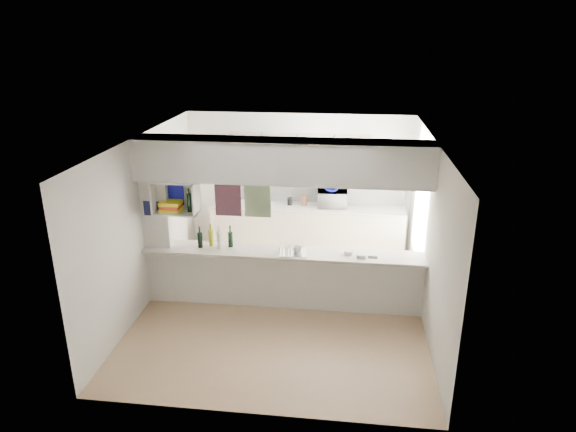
# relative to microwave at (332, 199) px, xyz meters

# --- Properties ---
(floor) EXTENTS (4.80, 4.80, 0.00)m
(floor) POSITION_rel_microwave_xyz_m (-0.66, -2.14, -1.07)
(floor) COLOR tan
(floor) RESTS_ON ground
(ceiling) EXTENTS (4.80, 4.80, 0.00)m
(ceiling) POSITION_rel_microwave_xyz_m (-0.66, -2.14, 1.53)
(ceiling) COLOR white
(ceiling) RESTS_ON wall_back
(wall_back) EXTENTS (4.20, 0.00, 4.20)m
(wall_back) POSITION_rel_microwave_xyz_m (-0.66, 0.26, 0.23)
(wall_back) COLOR silver
(wall_back) RESTS_ON floor
(wall_left) EXTENTS (0.00, 4.80, 4.80)m
(wall_left) POSITION_rel_microwave_xyz_m (-2.76, -2.14, 0.23)
(wall_left) COLOR silver
(wall_left) RESTS_ON floor
(wall_right) EXTENTS (0.00, 4.80, 4.80)m
(wall_right) POSITION_rel_microwave_xyz_m (1.44, -2.14, 0.23)
(wall_right) COLOR silver
(wall_right) RESTS_ON floor
(servery_partition) EXTENTS (4.20, 0.50, 2.60)m
(servery_partition) POSITION_rel_microwave_xyz_m (-0.83, -2.14, 0.59)
(servery_partition) COLOR silver
(servery_partition) RESTS_ON floor
(cubby_shelf) EXTENTS (0.65, 0.35, 0.50)m
(cubby_shelf) POSITION_rel_microwave_xyz_m (-2.22, -2.20, 0.64)
(cubby_shelf) COLOR white
(cubby_shelf) RESTS_ON bulkhead
(kitchen_run) EXTENTS (3.60, 0.63, 2.24)m
(kitchen_run) POSITION_rel_microwave_xyz_m (-0.50, -0.00, -0.25)
(kitchen_run) COLOR beige
(kitchen_run) RESTS_ON floor
(microwave) EXTENTS (0.57, 0.40, 0.30)m
(microwave) POSITION_rel_microwave_xyz_m (0.00, 0.00, 0.00)
(microwave) COLOR white
(microwave) RESTS_ON bench_top
(bowl) EXTENTS (0.25, 0.25, 0.06)m
(bowl) POSITION_rel_microwave_xyz_m (-0.03, -0.03, 0.18)
(bowl) COLOR #0A0D77
(bowl) RESTS_ON microwave
(dish_rack) EXTENTS (0.43, 0.34, 0.22)m
(dish_rack) POSITION_rel_microwave_xyz_m (-0.50, -2.20, -0.07)
(dish_rack) COLOR silver
(dish_rack) RESTS_ON breakfast_bar
(cup) EXTENTS (0.16, 0.16, 0.11)m
(cup) POSITION_rel_microwave_xyz_m (-0.42, -2.20, -0.08)
(cup) COLOR white
(cup) RESTS_ON dish_rack
(wine_bottles) EXTENTS (0.52, 0.15, 0.37)m
(wine_bottles) POSITION_rel_microwave_xyz_m (-1.68, -2.10, -0.02)
(wine_bottles) COLOR black
(wine_bottles) RESTS_ON breakfast_bar
(plastic_tubs) EXTENTS (0.48, 0.21, 0.06)m
(plastic_tubs) POSITION_rel_microwave_xyz_m (0.41, -2.17, -0.12)
(plastic_tubs) COLOR silver
(plastic_tubs) RESTS_ON breakfast_bar
(utensil_jar) EXTENTS (0.10, 0.10, 0.14)m
(utensil_jar) POSITION_rel_microwave_xyz_m (-0.80, 0.01, -0.08)
(utensil_jar) COLOR black
(utensil_jar) RESTS_ON bench_top
(knife_block) EXTENTS (0.10, 0.08, 0.19)m
(knife_block) POSITION_rel_microwave_xyz_m (-0.53, 0.04, -0.06)
(knife_block) COLOR brown
(knife_block) RESTS_ON bench_top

